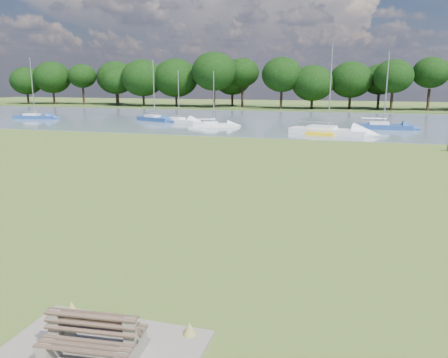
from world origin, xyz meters
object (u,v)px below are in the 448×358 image
(sailboat_2, at_px, (383,125))
(sailboat_3, at_px, (213,124))
(bench_pair, at_px, (93,338))
(sailboat_1, at_px, (179,119))
(sailboat_6, at_px, (327,129))
(sailboat_4, at_px, (154,117))
(sailboat_0, at_px, (35,116))
(kayak, at_px, (319,134))

(sailboat_2, relative_size, sailboat_3, 1.33)
(bench_pair, relative_size, sailboat_1, 0.30)
(sailboat_6, bearing_deg, sailboat_4, 174.40)
(sailboat_2, bearing_deg, sailboat_4, 173.87)
(sailboat_0, distance_m, sailboat_6, 43.74)
(sailboat_4, bearing_deg, bench_pair, -41.56)
(kayak, relative_size, sailboat_4, 0.35)
(sailboat_2, distance_m, sailboat_6, 8.82)
(sailboat_1, bearing_deg, sailboat_0, -160.21)
(sailboat_2, bearing_deg, kayak, -131.98)
(sailboat_2, xyz_separation_m, sailboat_4, (-30.42, 2.46, -0.03))
(kayak, distance_m, sailboat_6, 1.71)
(kayak, bearing_deg, sailboat_6, 72.00)
(sailboat_1, xyz_separation_m, sailboat_4, (-4.00, 0.79, 0.12))
(sailboat_0, bearing_deg, sailboat_3, -15.43)
(kayak, distance_m, sailboat_1, 21.88)
(sailboat_1, distance_m, sailboat_2, 26.48)
(sailboat_3, bearing_deg, kayak, -38.38)
(bench_pair, xyz_separation_m, sailboat_2, (8.57, 47.69, 0.06))
(sailboat_1, height_order, sailboat_4, sailboat_4)
(bench_pair, bearing_deg, sailboat_3, 98.68)
(sailboat_3, bearing_deg, sailboat_6, -31.69)
(bench_pair, distance_m, sailboat_2, 48.45)
(bench_pair, relative_size, sailboat_2, 0.23)
(kayak, height_order, sailboat_2, sailboat_2)
(kayak, xyz_separation_m, sailboat_3, (-13.22, 4.98, 0.26))
(sailboat_2, bearing_deg, bench_pair, -101.70)
(sailboat_2, distance_m, sailboat_3, 20.21)
(kayak, relative_size, sailboat_3, 0.43)
(sailboat_1, relative_size, sailboat_6, 0.73)
(sailboat_0, relative_size, sailboat_2, 1.00)
(bench_pair, bearing_deg, sailboat_0, 124.34)
(sailboat_2, relative_size, sailboat_4, 1.07)
(bench_pair, height_order, sailboat_1, sailboat_1)
(bench_pair, xyz_separation_m, sailboat_4, (-21.86, 50.14, 0.03))
(kayak, bearing_deg, sailboat_3, 166.41)
(sailboat_1, bearing_deg, sailboat_3, -18.13)
(bench_pair, distance_m, sailboat_0, 63.24)
(sailboat_1, bearing_deg, sailboat_4, -173.57)
(kayak, bearing_deg, sailboat_0, 175.46)
(kayak, distance_m, sailboat_2, 10.43)
(sailboat_1, distance_m, sailboat_4, 4.08)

